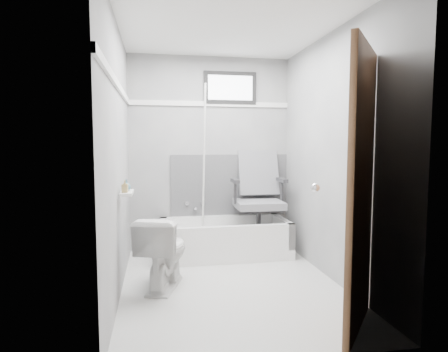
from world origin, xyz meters
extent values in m
plane|color=white|center=(0.00, 0.00, 0.00)|extent=(2.60, 2.60, 0.00)
plane|color=silver|center=(0.00, 0.00, 2.40)|extent=(2.60, 2.60, 0.00)
cube|color=slate|center=(0.00, 1.30, 1.20)|extent=(2.00, 0.02, 2.40)
cube|color=slate|center=(0.00, -1.30, 1.20)|extent=(2.00, 0.02, 2.40)
cube|color=slate|center=(-1.00, 0.00, 1.20)|extent=(0.02, 2.60, 2.40)
cube|color=slate|center=(1.00, 0.00, 1.20)|extent=(0.02, 2.60, 2.40)
imported|color=white|center=(-0.62, 0.07, 0.33)|extent=(0.57, 0.76, 0.66)
cube|color=#4C4C4F|center=(0.25, 1.29, 0.80)|extent=(1.50, 0.02, 0.78)
cube|color=white|center=(0.00, 1.29, 1.82)|extent=(2.00, 0.02, 0.06)
cube|color=white|center=(-0.99, 0.00, 1.82)|extent=(0.02, 2.60, 0.06)
cylinder|color=silver|center=(-0.11, 1.06, 1.05)|extent=(0.02, 0.37, 1.92)
cube|color=white|center=(-0.93, -0.03, 0.90)|extent=(0.10, 0.32, 0.02)
imported|color=tan|center=(-0.94, -0.11, 0.97)|extent=(0.05, 0.05, 0.11)
imported|color=slate|center=(-0.94, 0.03, 0.96)|extent=(0.11, 0.11, 0.10)
camera|label=1|loc=(-0.68, -3.36, 1.32)|focal=30.00mm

